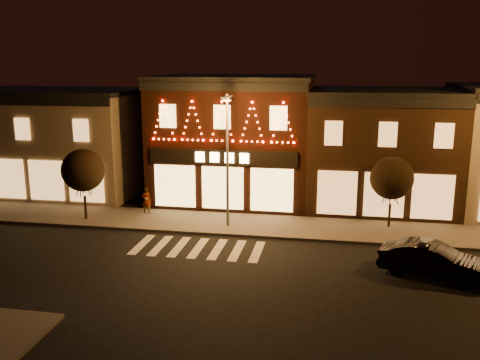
# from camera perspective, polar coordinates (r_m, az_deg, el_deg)

# --- Properties ---
(ground) EXTENTS (120.00, 120.00, 0.00)m
(ground) POSITION_cam_1_polar(r_m,az_deg,el_deg) (23.28, -7.09, -10.69)
(ground) COLOR black
(ground) RESTS_ON ground
(sidewalk_far) EXTENTS (44.00, 4.00, 0.15)m
(sidewalk_far) POSITION_cam_1_polar(r_m,az_deg,el_deg) (30.13, 1.08, -4.90)
(sidewalk_far) COLOR #47423D
(sidewalk_far) RESTS_ON ground
(building_left) EXTENTS (12.20, 8.28, 7.30)m
(building_left) POSITION_cam_1_polar(r_m,az_deg,el_deg) (39.89, -19.27, 4.07)
(building_left) COLOR #7D6D59
(building_left) RESTS_ON ground
(building_pulp) EXTENTS (10.20, 8.34, 8.30)m
(building_pulp) POSITION_cam_1_polar(r_m,az_deg,el_deg) (35.29, -0.55, 4.56)
(building_pulp) COLOR black
(building_pulp) RESTS_ON ground
(building_right_a) EXTENTS (9.20, 8.28, 7.50)m
(building_right_a) POSITION_cam_1_polar(r_m,az_deg,el_deg) (34.89, 15.00, 3.35)
(building_right_a) COLOR #372113
(building_right_a) RESTS_ON ground
(streetlamp_mid) EXTENTS (0.60, 1.69, 7.35)m
(streetlamp_mid) POSITION_cam_1_polar(r_m,az_deg,el_deg) (28.59, -1.39, 3.20)
(streetlamp_mid) COLOR #59595E
(streetlamp_mid) RESTS_ON sidewalk_far
(tree_left) EXTENTS (2.48, 2.48, 4.15)m
(tree_left) POSITION_cam_1_polar(r_m,az_deg,el_deg) (31.69, -16.66, 1.01)
(tree_left) COLOR black
(tree_left) RESTS_ON sidewalk_far
(tree_right) EXTENTS (2.38, 2.38, 3.97)m
(tree_right) POSITION_cam_1_polar(r_m,az_deg,el_deg) (30.08, 16.13, 0.19)
(tree_right) COLOR black
(tree_right) RESTS_ON sidewalk_far
(dark_sedan) EXTENTS (4.80, 2.97, 1.49)m
(dark_sedan) POSITION_cam_1_polar(r_m,az_deg,el_deg) (24.65, 20.16, -8.17)
(dark_sedan) COLOR black
(dark_sedan) RESTS_ON ground
(pedestrian) EXTENTS (0.59, 0.40, 1.59)m
(pedestrian) POSITION_cam_1_polar(r_m,az_deg,el_deg) (32.45, -10.12, -2.19)
(pedestrian) COLOR gray
(pedestrian) RESTS_ON sidewalk_far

